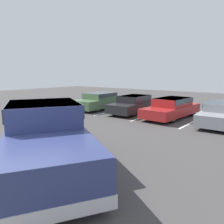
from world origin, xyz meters
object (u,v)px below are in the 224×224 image
object	(u,v)px
parked_sedan_b	(134,104)
parked_sedan_c	(172,107)
parked_sedan_a	(100,100)
wheel_stop_curb	(123,104)
pickup_truck	(45,137)
parked_sedan_d	(222,112)

from	to	relation	value
parked_sedan_b	parked_sedan_c	size ratio (longest dim) A/B	0.92
parked_sedan_a	parked_sedan_c	xyz separation A→B (m)	(5.76, 0.26, -0.01)
parked_sedan_a	wheel_stop_curb	xyz separation A→B (m)	(0.22, 2.91, -0.60)
parked_sedan_c	wheel_stop_curb	world-z (taller)	parked_sedan_c
pickup_truck	parked_sedan_c	world-z (taller)	pickup_truck
parked_sedan_b	parked_sedan_c	xyz separation A→B (m)	(2.75, 0.08, 0.01)
parked_sedan_b	parked_sedan_d	bearing A→B (deg)	88.08
parked_sedan_c	wheel_stop_curb	bearing A→B (deg)	-111.82
wheel_stop_curb	parked_sedan_a	bearing A→B (deg)	-94.28
parked_sedan_b	parked_sedan_c	bearing A→B (deg)	89.02
parked_sedan_b	parked_sedan_c	world-z (taller)	parked_sedan_c
parked_sedan_c	parked_sedan_d	xyz separation A→B (m)	(2.87, -0.01, -0.02)
wheel_stop_curb	parked_sedan_d	bearing A→B (deg)	-17.53
parked_sedan_a	wheel_stop_curb	bearing A→B (deg)	174.15
parked_sedan_a	parked_sedan_b	distance (m)	3.01
parked_sedan_b	parked_sedan_a	bearing A→B (deg)	-89.25
parked_sedan_c	parked_sedan_d	bearing A→B (deg)	93.56
pickup_truck	parked_sedan_b	world-z (taller)	pickup_truck
parked_sedan_d	parked_sedan_a	bearing A→B (deg)	-91.15
parked_sedan_b	wheel_stop_curb	xyz separation A→B (m)	(-2.79, 2.73, -0.58)
wheel_stop_curb	pickup_truck	bearing A→B (deg)	-64.50
pickup_truck	parked_sedan_b	xyz separation A→B (m)	(-2.90, 9.19, -0.28)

